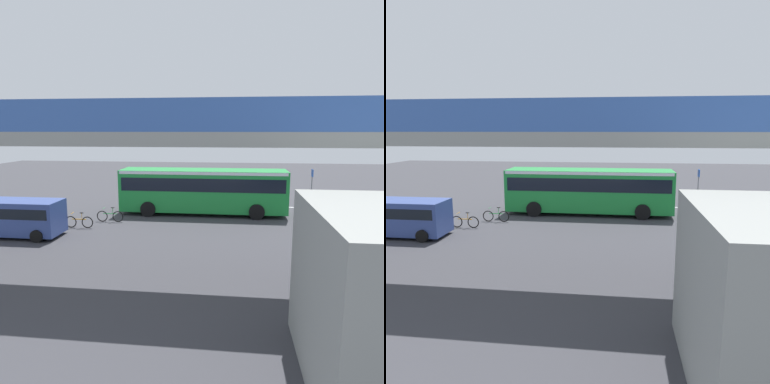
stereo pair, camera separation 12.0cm
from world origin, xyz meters
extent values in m
plane|color=#38383D|center=(0.00, 0.00, 0.00)|extent=(80.00, 80.00, 0.00)
cube|color=#1E8C38|center=(1.05, 0.76, 1.72)|extent=(11.50, 2.55, 2.86)
cube|color=black|center=(1.05, 0.76, 2.23)|extent=(11.04, 2.59, 0.90)
cube|color=white|center=(1.05, 0.76, 3.03)|extent=(11.27, 2.58, 0.20)
cube|color=black|center=(6.81, 0.76, 2.06)|extent=(0.04, 2.24, 1.20)
cylinder|color=black|center=(4.73, 2.04, 0.52)|extent=(1.04, 0.30, 1.04)
cylinder|color=black|center=(4.73, -0.51, 0.52)|extent=(1.04, 0.30, 1.04)
cylinder|color=black|center=(-2.63, 2.04, 0.52)|extent=(1.04, 0.30, 1.04)
cylinder|color=black|center=(-2.63, -0.51, 0.52)|extent=(1.04, 0.30, 1.04)
cube|color=#33478C|center=(10.80, 7.38, 1.12)|extent=(4.80, 1.95, 1.86)
cube|color=black|center=(10.80, 7.38, 1.48)|extent=(4.42, 1.98, 0.56)
cylinder|color=black|center=(12.38, 6.41, 0.34)|extent=(0.68, 0.22, 0.68)
cylinder|color=black|center=(9.21, 8.36, 0.34)|extent=(0.68, 0.22, 0.68)
cylinder|color=black|center=(9.21, 6.41, 0.34)|extent=(0.68, 0.22, 0.68)
torus|color=black|center=(7.36, 3.72, 0.36)|extent=(0.72, 0.06, 0.72)
torus|color=black|center=(6.31, 3.72, 0.36)|extent=(0.72, 0.06, 0.72)
cube|color=green|center=(6.83, 3.72, 0.54)|extent=(0.89, 0.04, 0.04)
cylinder|color=green|center=(6.64, 3.72, 0.74)|extent=(0.03, 0.03, 0.40)
cube|color=black|center=(6.64, 3.72, 0.94)|extent=(0.20, 0.08, 0.04)
cylinder|color=green|center=(7.23, 3.72, 0.91)|extent=(0.02, 0.44, 0.02)
torus|color=black|center=(8.73, 5.36, 0.36)|extent=(0.72, 0.06, 0.72)
torus|color=black|center=(7.68, 5.36, 0.36)|extent=(0.72, 0.06, 0.72)
cube|color=orange|center=(8.20, 5.36, 0.54)|extent=(0.89, 0.04, 0.04)
cylinder|color=orange|center=(8.01, 5.36, 0.74)|extent=(0.03, 0.03, 0.40)
cube|color=black|center=(8.01, 5.36, 0.94)|extent=(0.20, 0.08, 0.04)
cylinder|color=orange|center=(8.60, 5.36, 0.91)|extent=(0.02, 0.44, 0.02)
cylinder|color=#2D2D38|center=(4.74, -3.12, 0.42)|extent=(0.32, 0.32, 0.85)
cylinder|color=#3F3F47|center=(4.74, -3.12, 1.20)|extent=(0.38, 0.38, 0.70)
sphere|color=tan|center=(4.74, -3.12, 1.68)|extent=(0.22, 0.22, 0.22)
cylinder|color=slate|center=(-7.28, -3.70, 1.40)|extent=(0.08, 0.08, 2.80)
cube|color=blue|center=(-7.28, -3.70, 2.50)|extent=(0.04, 0.60, 0.60)
cube|color=silver|center=(-6.00, -2.16, 0.00)|extent=(2.00, 0.20, 0.01)
cube|color=silver|center=(-2.00, -2.16, 0.00)|extent=(2.00, 0.20, 0.01)
cube|color=silver|center=(2.00, -2.16, 0.00)|extent=(2.00, 0.20, 0.01)
cube|color=silver|center=(6.00, -2.16, 0.00)|extent=(2.00, 0.20, 0.01)
cube|color=gray|center=(0.00, 12.44, 5.56)|extent=(24.14, 2.60, 0.50)
cube|color=#3359A5|center=(0.00, 11.19, 6.36)|extent=(24.14, 0.08, 1.10)
cube|color=#3359A5|center=(0.00, 13.69, 6.36)|extent=(24.14, 0.08, 1.10)
camera|label=1|loc=(-1.08, 25.53, 5.88)|focal=33.56mm
camera|label=2|loc=(-1.20, 25.52, 5.88)|focal=33.56mm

